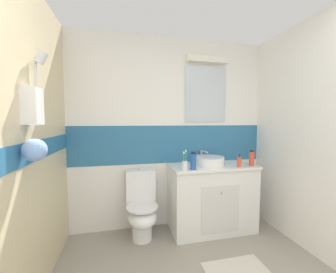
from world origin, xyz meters
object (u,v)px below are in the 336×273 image
Objects in this scene: toothbrush_cup at (185,165)px; mouthwash_bottle at (193,161)px; shampoo_bottle_tall at (252,158)px; sink_basin at (208,161)px; toilet at (142,207)px; soap_dispenser at (239,162)px.

mouthwash_bottle is (0.10, 0.00, 0.04)m from toothbrush_cup.
shampoo_bottle_tall is (0.78, 0.02, -0.00)m from mouthwash_bottle.
sink_basin is 0.32m from mouthwash_bottle.
toilet is 3.52× the size of toothbrush_cup.
toothbrush_cup is at bearing -22.10° from toilet.
sink_basin is at bearing 150.89° from soap_dispenser.
toothbrush_cup is at bearing -153.51° from sink_basin.
sink_basin is 1.91× the size of toothbrush_cup.
shampoo_bottle_tall reaches higher than sink_basin.
sink_basin is 0.37m from soap_dispenser.
toothbrush_cup is at bearing -177.56° from mouthwash_bottle.
soap_dispenser is 0.19m from shampoo_bottle_tall.
toothbrush_cup is 1.46× the size of soap_dispenser.
sink_basin is 2.79× the size of soap_dispenser.
toilet is 4.02× the size of mouthwash_bottle.
toilet is (-0.85, 0.01, -0.53)m from sink_basin.
mouthwash_bottle is at bearing -18.07° from toilet.
toilet is 1.48m from shampoo_bottle_tall.
mouthwash_bottle is at bearing 2.44° from toothbrush_cup.
toothbrush_cup is at bearing -178.57° from shampoo_bottle_tall.
sink_basin is 1.00m from toilet.
shampoo_bottle_tall is (0.18, 0.02, 0.03)m from soap_dispenser.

